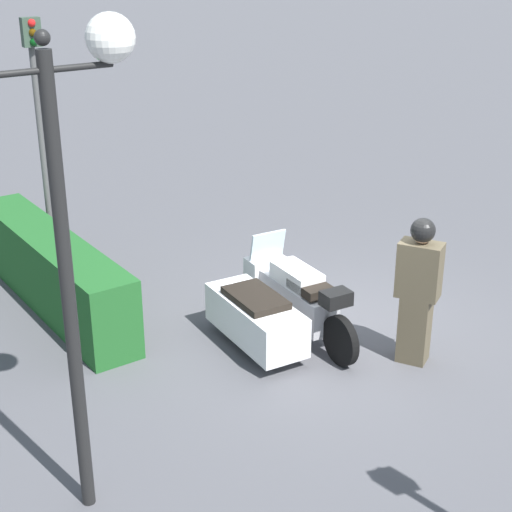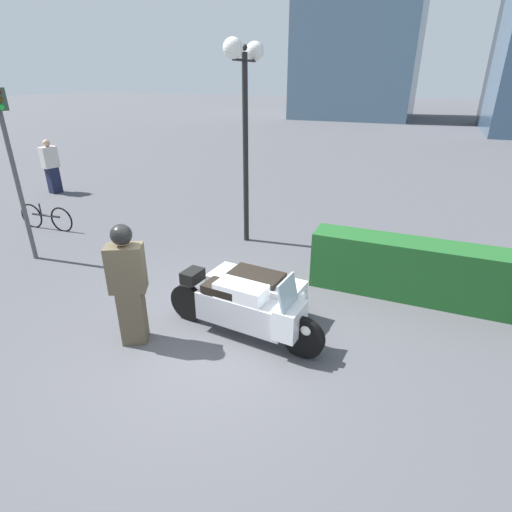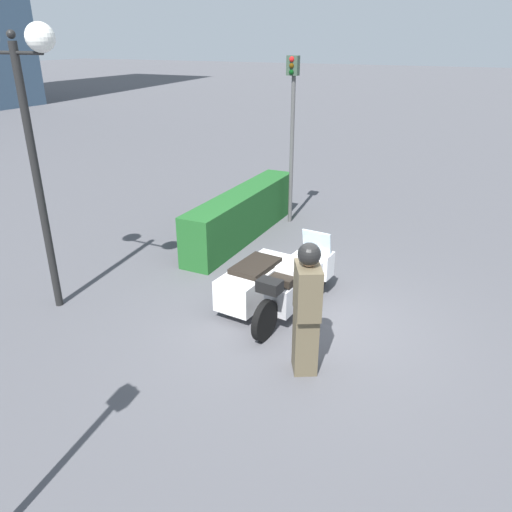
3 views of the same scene
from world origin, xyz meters
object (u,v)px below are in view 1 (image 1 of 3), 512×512
Objects in this scene: officer_rider at (418,288)px; hedge_bush_curbside at (52,271)px; traffic_light_near at (39,111)px; police_motorcycle at (270,305)px; twin_lamp_post at (52,137)px.

officer_rider reaches higher than hedge_bush_curbside.
hedge_bush_curbside is 2.42m from traffic_light_near.
police_motorcycle is 4.65m from twin_lamp_post.
police_motorcycle is at bearing 97.27° from officer_rider.
hedge_bush_curbside is at bearing -18.40° from traffic_light_near.
officer_rider is 0.43× the size of twin_lamp_post.
police_motorcycle is 0.60× the size of twin_lamp_post.
police_motorcycle is 0.63× the size of hedge_bush_curbside.
twin_lamp_post is (-0.13, 4.29, 2.43)m from officer_rider.
traffic_light_near is at bearing 24.55° from police_motorcycle.
twin_lamp_post reaches higher than traffic_light_near.
twin_lamp_post is (-4.08, 1.33, 2.88)m from hedge_bush_curbside.
twin_lamp_post reaches higher than hedge_bush_curbside.
traffic_light_near is (3.86, 1.34, 1.97)m from police_motorcycle.
twin_lamp_post is (-1.61, 3.22, 2.94)m from police_motorcycle.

